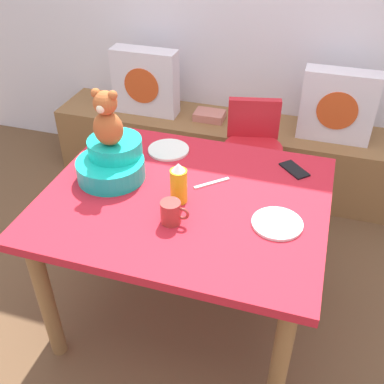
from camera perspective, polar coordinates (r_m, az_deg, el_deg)
ground_plane at (r=2.43m, az=-0.72°, el=-14.59°), size 8.00×8.00×0.00m
window_bench at (r=3.20m, az=6.06°, el=4.87°), size 2.60×0.44×0.46m
pillow_floral_left at (r=3.16m, az=-5.86°, el=13.57°), size 0.44×0.15×0.44m
pillow_floral_right at (r=2.94m, az=17.79°, el=10.23°), size 0.44×0.15×0.44m
book_stack at (r=3.12m, az=2.20°, el=9.56°), size 0.20×0.14×0.05m
dining_table at (r=1.98m, az=-0.86°, el=-2.90°), size 1.19×0.98×0.74m
highchair at (r=2.66m, az=7.58°, el=5.05°), size 0.39×0.50×0.79m
infant_seat_teal at (r=2.04m, az=-9.96°, el=3.79°), size 0.30×0.33×0.16m
teddy_bear at (r=1.94m, az=-10.60°, el=8.94°), size 0.13×0.12×0.25m
ketchup_bottle at (r=1.84m, az=-1.69°, el=1.06°), size 0.07×0.07×0.18m
coffee_mug at (r=1.76m, az=-2.74°, el=-2.54°), size 0.12×0.08×0.09m
dinner_plate_near at (r=1.80m, az=10.63°, el=-3.89°), size 0.20×0.20×0.01m
dinner_plate_far at (r=2.22m, az=-2.97°, el=5.31°), size 0.20×0.20×0.01m
cell_phone at (r=2.13m, az=12.71°, el=2.76°), size 0.15×0.15×0.01m
table_fork at (r=1.99m, az=2.50°, el=1.13°), size 0.14×0.13×0.01m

